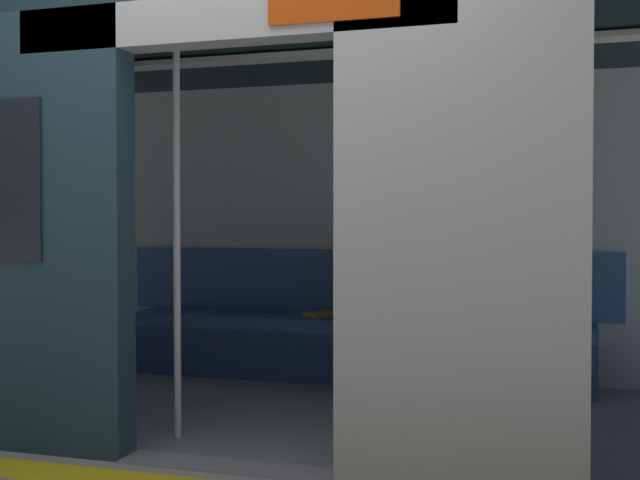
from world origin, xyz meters
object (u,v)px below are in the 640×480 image
object	(u,v)px
bench_seat	(350,333)
person_seated	(373,286)
grab_pole_door	(177,235)
book	(321,314)
handbag	(440,308)
train_car	(295,160)

from	to	relation	value
bench_seat	person_seated	xyz separation A→B (m)	(-0.17, 0.05, 0.32)
bench_seat	grab_pole_door	xyz separation A→B (m)	(0.45, 1.63, 0.69)
book	grab_pole_door	bearing A→B (deg)	115.03
bench_seat	person_seated	world-z (taller)	person_seated
handbag	person_seated	bearing A→B (deg)	9.65
train_car	grab_pole_door	xyz separation A→B (m)	(0.38, 0.72, -0.41)
grab_pole_door	book	bearing A→B (deg)	-97.63
person_seated	grab_pole_door	distance (m)	1.74
grab_pole_door	bench_seat	bearing A→B (deg)	-105.31
train_car	handbag	bearing A→B (deg)	-126.04
train_car	book	xyz separation A→B (m)	(0.15, -0.97, -0.99)
bench_seat	grab_pole_door	size ratio (longest dim) A/B	1.55
bench_seat	handbag	size ratio (longest dim) A/B	12.23
train_car	person_seated	distance (m)	1.19
person_seated	handbag	xyz separation A→B (m)	(-0.44, -0.07, -0.14)
bench_seat	person_seated	distance (m)	0.37
book	grab_pole_door	world-z (taller)	grab_pole_door
book	grab_pole_door	distance (m)	1.80
handbag	grab_pole_door	distance (m)	2.03
train_car	book	distance (m)	1.40
book	grab_pole_door	size ratio (longest dim) A/B	0.11
handbag	train_car	bearing A→B (deg)	53.96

